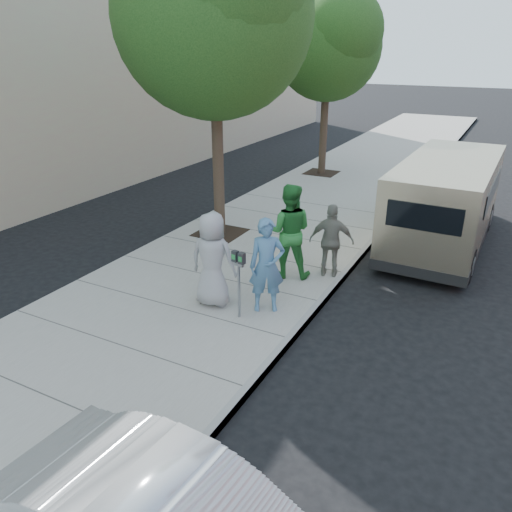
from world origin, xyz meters
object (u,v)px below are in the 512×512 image
at_px(tree_near, 215,8).
at_px(parking_meter, 239,271).
at_px(person_green_shirt, 289,231).
at_px(tree_far, 329,41).
at_px(person_officer, 267,266).
at_px(person_striped_polo, 332,241).
at_px(person_gray_shirt, 213,260).
at_px(van, 446,201).

bearing_deg(tree_near, parking_meter, -54.60).
xyz_separation_m(tree_near, person_green_shirt, (2.64, -1.58, -4.38)).
relative_size(tree_far, person_officer, 3.61).
relative_size(tree_far, parking_meter, 5.01).
height_order(person_officer, person_striped_polo, person_officer).
relative_size(parking_meter, person_striped_polo, 0.81).
relative_size(person_gray_shirt, person_striped_polo, 1.15).
distance_m(parking_meter, person_green_shirt, 2.07).
height_order(parking_meter, person_green_shirt, person_green_shirt).
bearing_deg(person_striped_polo, parking_meter, 56.36).
bearing_deg(person_green_shirt, van, -142.03).
bearing_deg(person_green_shirt, parking_meter, 70.88).
relative_size(parking_meter, person_officer, 0.72).
bearing_deg(person_officer, tree_near, 102.53).
distance_m(parking_meter, van, 6.47).
bearing_deg(person_officer, person_gray_shirt, 164.53).
xyz_separation_m(van, person_striped_polo, (-1.78, -3.42, -0.22)).
relative_size(tree_near, person_striped_polo, 4.69).
relative_size(van, person_green_shirt, 2.97).
distance_m(tree_far, person_gray_shirt, 11.82).
height_order(van, person_striped_polo, van).
bearing_deg(person_green_shirt, person_gray_shirt, 50.21).
distance_m(van, person_green_shirt, 4.63).
distance_m(tree_near, person_officer, 6.22).
bearing_deg(person_gray_shirt, van, -127.91).
bearing_deg(tree_near, person_gray_shirt, -60.89).
xyz_separation_m(person_gray_shirt, person_striped_polo, (1.55, 2.25, -0.12)).
xyz_separation_m(tree_near, person_striped_polo, (3.45, -1.17, -4.59)).
xyz_separation_m(person_officer, person_green_shirt, (-0.27, 1.57, 0.12)).
xyz_separation_m(person_officer, person_gray_shirt, (-1.00, -0.26, 0.02)).
xyz_separation_m(tree_far, person_officer, (2.91, -10.76, -3.83)).
distance_m(parking_meter, person_officer, 0.59).
bearing_deg(person_striped_polo, person_officer, 60.02).
height_order(tree_far, van, tree_far).
bearing_deg(person_gray_shirt, person_officer, -172.80).
distance_m(tree_near, person_striped_polo, 5.87).
height_order(person_officer, person_green_shirt, person_green_shirt).
height_order(parking_meter, person_striped_polo, person_striped_polo).
bearing_deg(person_green_shirt, person_striped_polo, -170.86).
bearing_deg(person_striped_polo, person_gray_shirt, 40.81).
relative_size(person_officer, person_gray_shirt, 0.98).
bearing_deg(parking_meter, tree_far, 115.27).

